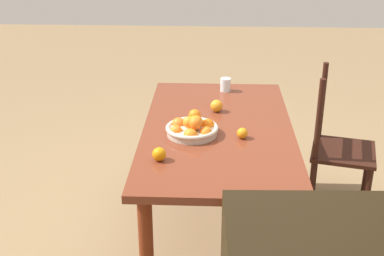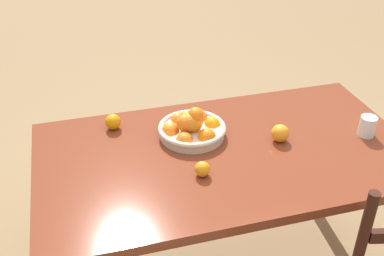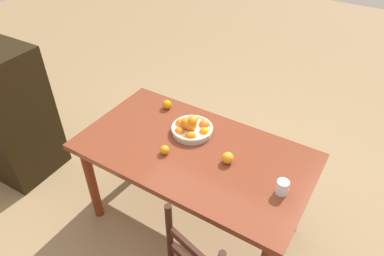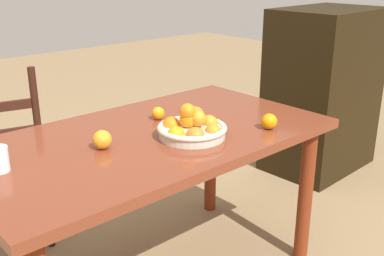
{
  "view_description": "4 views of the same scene",
  "coord_description": "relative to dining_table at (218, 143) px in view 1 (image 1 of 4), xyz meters",
  "views": [
    {
      "loc": [
        2.74,
        -0.03,
        1.97
      ],
      "look_at": [
        0.11,
        -0.15,
        0.8
      ],
      "focal_mm": 48.6,
      "sensor_mm": 36.0,
      "label": 1
    },
    {
      "loc": [
        0.56,
        1.5,
        1.88
      ],
      "look_at": [
        0.11,
        -0.15,
        0.8
      ],
      "focal_mm": 43.92,
      "sensor_mm": 36.0,
      "label": 2
    },
    {
      "loc": [
        -0.9,
        1.46,
        2.3
      ],
      "look_at": [
        0.11,
        -0.15,
        0.8
      ],
      "focal_mm": 32.51,
      "sensor_mm": 36.0,
      "label": 3
    },
    {
      "loc": [
        -1.11,
        -1.51,
        1.46
      ],
      "look_at": [
        0.11,
        -0.15,
        0.8
      ],
      "focal_mm": 43.46,
      "sensor_mm": 36.0,
      "label": 4
    }
  ],
  "objects": [
    {
      "name": "drinking_glass",
      "position": [
        -0.62,
        0.05,
        0.15
      ],
      "size": [
        0.07,
        0.07,
        0.09
      ],
      "primitive_type": "cylinder",
      "color": "silver",
      "rests_on": "dining_table"
    },
    {
      "name": "dining_table",
      "position": [
        0.0,
        0.0,
        0.0
      ],
      "size": [
        1.55,
        0.86,
        0.76
      ],
      "color": "brown",
      "rests_on": "ground"
    },
    {
      "name": "chair_near_window",
      "position": [
        -0.37,
        0.79,
        -0.21
      ],
      "size": [
        0.49,
        0.49,
        0.99
      ],
      "rotation": [
        0.0,
        0.0,
        2.9
      ],
      "color": "black",
      "rests_on": "ground"
    },
    {
      "name": "orange_loose_2",
      "position": [
        -0.24,
        -0.01,
        0.14
      ],
      "size": [
        0.08,
        0.08,
        0.08
      ],
      "primitive_type": "sphere",
      "color": "orange",
      "rests_on": "dining_table"
    },
    {
      "name": "orange_loose_1",
      "position": [
        0.14,
        0.13,
        0.13
      ],
      "size": [
        0.06,
        0.06,
        0.06
      ],
      "primitive_type": "sphere",
      "color": "orange",
      "rests_on": "dining_table"
    },
    {
      "name": "fruit_bowl",
      "position": [
        0.11,
        -0.14,
        0.14
      ],
      "size": [
        0.29,
        0.29,
        0.15
      ],
      "color": "beige",
      "rests_on": "dining_table"
    },
    {
      "name": "orange_loose_0",
      "position": [
        0.43,
        -0.3,
        0.14
      ],
      "size": [
        0.07,
        0.07,
        0.07
      ],
      "primitive_type": "sphere",
      "color": "orange",
      "rests_on": "dining_table"
    },
    {
      "name": "ground_plane",
      "position": [
        0.0,
        0.0,
        -0.66
      ],
      "size": [
        12.0,
        12.0,
        0.0
      ],
      "primitive_type": "plane",
      "color": "#8D714D"
    }
  ]
}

